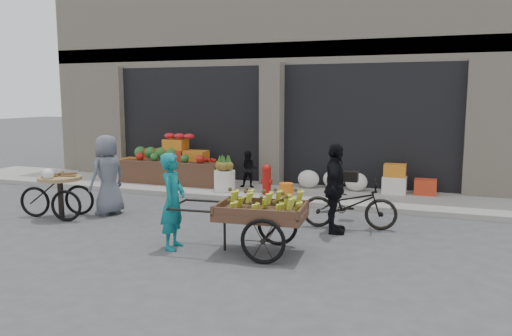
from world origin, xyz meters
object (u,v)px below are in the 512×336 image
(orange_bucket, at_px, (286,190))
(bicycle, at_px, (349,204))
(vendor_woman, at_px, (173,201))
(fire_hydrant, at_px, (267,178))
(tricycle_cart, at_px, (60,190))
(banana_cart, at_px, (258,209))
(vendor_grey, at_px, (108,175))
(pineapple_bin, at_px, (225,181))
(seated_person, at_px, (249,169))
(cyclist, at_px, (335,189))

(orange_bucket, relative_size, bicycle, 0.19)
(vendor_woman, bearing_deg, orange_bucket, -18.03)
(fire_hydrant, relative_size, tricycle_cart, 0.49)
(banana_cart, xyz_separation_m, tricycle_cart, (-4.48, 0.78, -0.13))
(fire_hydrant, bearing_deg, vendor_grey, -135.07)
(orange_bucket, distance_m, bicycle, 2.62)
(pineapple_bin, relative_size, vendor_grey, 0.32)
(fire_hydrant, distance_m, bicycle, 3.01)
(orange_bucket, height_order, tricycle_cart, tricycle_cart)
(fire_hydrant, height_order, bicycle, bicycle)
(pineapple_bin, bearing_deg, tricycle_cart, -124.30)
(orange_bucket, height_order, vendor_grey, vendor_grey)
(seated_person, relative_size, bicycle, 0.54)
(orange_bucket, height_order, bicycle, bicycle)
(pineapple_bin, distance_m, orange_bucket, 1.61)
(orange_bucket, height_order, banana_cart, banana_cart)
(pineapple_bin, height_order, tricycle_cart, tricycle_cart)
(banana_cart, relative_size, bicycle, 1.38)
(seated_person, bearing_deg, bicycle, -51.27)
(tricycle_cart, xyz_separation_m, bicycle, (5.56, 1.17, -0.11))
(vendor_woman, relative_size, vendor_grey, 0.94)
(pineapple_bin, xyz_separation_m, tricycle_cart, (-2.18, -3.19, 0.20))
(tricycle_cart, bearing_deg, vendor_woman, -31.74)
(cyclist, bearing_deg, fire_hydrant, 32.93)
(seated_person, distance_m, banana_cart, 4.96)
(vendor_woman, bearing_deg, tricycle_cart, 63.16)
(vendor_woman, bearing_deg, banana_cart, -89.73)
(seated_person, bearing_deg, pineapple_bin, -133.69)
(seated_person, distance_m, tricycle_cart, 4.58)
(pineapple_bin, height_order, fire_hydrant, fire_hydrant)
(banana_cart, height_order, vendor_woman, vendor_woman)
(cyclist, bearing_deg, vendor_woman, 120.16)
(pineapple_bin, distance_m, cyclist, 4.02)
(pineapple_bin, distance_m, seated_person, 0.75)
(fire_hydrant, relative_size, vendor_grey, 0.43)
(fire_hydrant, bearing_deg, vendor_woman, -92.08)
(orange_bucket, xyz_separation_m, vendor_grey, (-3.06, -2.51, 0.55))
(vendor_woman, bearing_deg, bicycle, -57.12)
(pineapple_bin, relative_size, vendor_woman, 0.34)
(pineapple_bin, height_order, bicycle, bicycle)
(pineapple_bin, xyz_separation_m, cyclist, (3.18, -2.42, 0.43))
(pineapple_bin, relative_size, cyclist, 0.32)
(pineapple_bin, relative_size, banana_cart, 0.22)
(fire_hydrant, height_order, vendor_grey, vendor_grey)
(vendor_grey, height_order, cyclist, vendor_grey)
(vendor_grey, distance_m, cyclist, 4.65)
(vendor_woman, relative_size, bicycle, 0.90)
(pineapple_bin, bearing_deg, banana_cart, -59.89)
(orange_bucket, xyz_separation_m, banana_cart, (0.71, -3.88, 0.43))
(vendor_grey, bearing_deg, pineapple_bin, 165.97)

